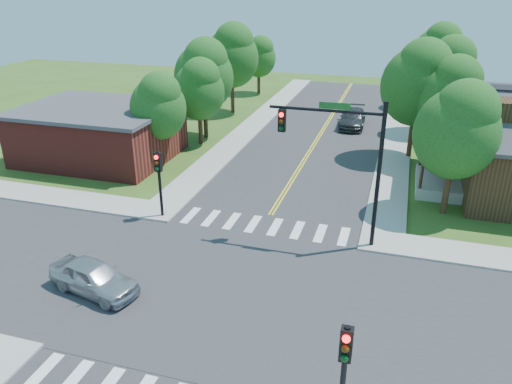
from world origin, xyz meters
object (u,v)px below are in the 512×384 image
(car_dgrey, at_px, (352,119))
(signal_pole_se, at_px, (345,361))
(signal_mast_ne, at_px, (343,149))
(signal_pole_nw, at_px, (159,172))
(car_silver, at_px, (94,278))

(car_dgrey, bearing_deg, signal_pole_se, -86.19)
(signal_mast_ne, relative_size, signal_pole_nw, 1.89)
(signal_pole_se, distance_m, car_dgrey, 32.18)
(signal_mast_ne, distance_m, signal_pole_se, 11.55)
(signal_mast_ne, height_order, car_dgrey, signal_mast_ne)
(signal_pole_nw, xyz_separation_m, car_silver, (0.47, -7.13, -1.97))
(signal_mast_ne, xyz_separation_m, signal_pole_se, (1.69, -11.21, -2.19))
(car_silver, bearing_deg, signal_pole_nw, 17.21)
(signal_mast_ne, height_order, car_silver, signal_mast_ne)
(signal_mast_ne, distance_m, car_silver, 12.25)
(signal_mast_ne, relative_size, signal_pole_se, 1.89)
(signal_pole_nw, distance_m, car_dgrey, 22.26)
(signal_mast_ne, relative_size, car_silver, 1.66)
(signal_pole_nw, bearing_deg, signal_pole_se, -45.00)
(signal_pole_se, distance_m, car_silver, 11.64)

